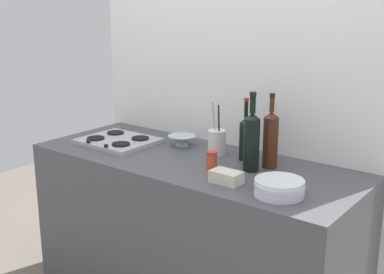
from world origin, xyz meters
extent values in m
cube|color=#4C4C51|center=(0.00, 0.00, 0.45)|extent=(1.80, 0.70, 0.90)
cube|color=white|center=(0.00, 0.38, 1.12)|extent=(1.90, 0.06, 2.23)
cube|color=#B2B2B7|center=(-0.53, -0.02, 0.91)|extent=(0.42, 0.35, 0.02)
cylinder|color=black|center=(-0.64, -0.10, 0.93)|extent=(0.10, 0.10, 0.01)
cylinder|color=black|center=(-0.43, -0.10, 0.93)|extent=(0.10, 0.10, 0.01)
cylinder|color=black|center=(-0.64, 0.06, 0.93)|extent=(0.10, 0.10, 0.01)
cylinder|color=black|center=(-0.43, 0.06, 0.93)|extent=(0.10, 0.10, 0.01)
cylinder|color=black|center=(-0.60, -0.18, 0.93)|extent=(0.02, 0.02, 0.02)
cylinder|color=black|center=(-0.46, -0.18, 0.93)|extent=(0.02, 0.02, 0.02)
cylinder|color=white|center=(0.61, -0.18, 0.91)|extent=(0.21, 0.21, 0.01)
cylinder|color=white|center=(0.61, -0.18, 0.92)|extent=(0.21, 0.21, 0.01)
cylinder|color=white|center=(0.61, -0.18, 0.93)|extent=(0.21, 0.21, 0.01)
cylinder|color=white|center=(0.61, -0.18, 0.94)|extent=(0.21, 0.21, 0.01)
cylinder|color=white|center=(0.61, -0.18, 0.95)|extent=(0.21, 0.21, 0.01)
cylinder|color=white|center=(0.61, -0.18, 0.97)|extent=(0.21, 0.21, 0.01)
cylinder|color=black|center=(0.23, 0.16, 1.00)|extent=(0.06, 0.06, 0.20)
cone|color=black|center=(0.23, 0.16, 1.11)|extent=(0.06, 0.06, 0.02)
cylinder|color=black|center=(0.23, 0.16, 1.17)|extent=(0.02, 0.02, 0.09)
cylinder|color=#B21E1E|center=(0.23, 0.16, 1.22)|extent=(0.02, 0.02, 0.02)
cylinder|color=black|center=(0.34, 0.03, 1.03)|extent=(0.08, 0.08, 0.26)
cone|color=black|center=(0.34, 0.03, 1.17)|extent=(0.08, 0.08, 0.03)
cylinder|color=black|center=(0.34, 0.03, 1.23)|extent=(0.03, 0.03, 0.09)
cylinder|color=black|center=(0.34, 0.03, 1.28)|extent=(0.03, 0.03, 0.02)
cylinder|color=#472314|center=(0.39, 0.13, 1.03)|extent=(0.08, 0.08, 0.25)
cone|color=#472314|center=(0.39, 0.13, 1.17)|extent=(0.08, 0.08, 0.03)
cylinder|color=#472314|center=(0.39, 0.13, 1.22)|extent=(0.02, 0.02, 0.08)
cylinder|color=black|center=(0.39, 0.13, 1.27)|extent=(0.03, 0.03, 0.02)
cylinder|color=silver|center=(-0.20, 0.16, 0.91)|extent=(0.07, 0.07, 0.01)
cone|color=silver|center=(-0.20, 0.16, 0.94)|extent=(0.16, 0.16, 0.05)
cube|color=silver|center=(0.34, -0.19, 0.93)|extent=(0.14, 0.09, 0.06)
cylinder|color=silver|center=(0.05, 0.15, 0.97)|extent=(0.10, 0.10, 0.13)
cylinder|color=#B7B7B2|center=(0.03, 0.15, 1.07)|extent=(0.02, 0.03, 0.23)
cylinder|color=#262626|center=(0.07, 0.14, 1.07)|extent=(0.02, 0.03, 0.22)
cylinder|color=#C64C2D|center=(0.18, -0.07, 0.94)|extent=(0.05, 0.05, 0.08)
cylinder|color=red|center=(0.18, -0.07, 0.98)|extent=(0.06, 0.06, 0.01)
camera|label=1|loc=(1.53, -1.98, 1.70)|focal=46.62mm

